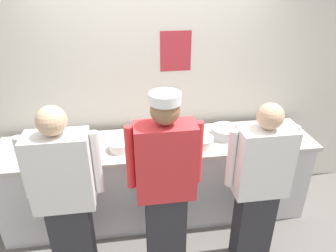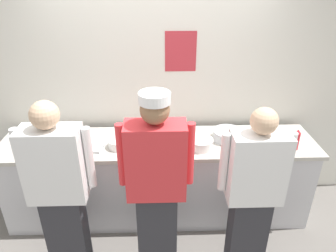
{
  "view_description": "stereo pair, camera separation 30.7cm",
  "coord_description": "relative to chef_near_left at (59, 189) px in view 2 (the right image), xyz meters",
  "views": [
    {
      "loc": [
        -0.29,
        -2.37,
        2.52
      ],
      "look_at": [
        0.1,
        0.34,
        1.12
      ],
      "focal_mm": 33.22,
      "sensor_mm": 36.0,
      "label": 1
    },
    {
      "loc": [
        0.01,
        -2.39,
        2.52
      ],
      "look_at": [
        0.1,
        0.34,
        1.12
      ],
      "focal_mm": 33.22,
      "sensor_mm": 36.0,
      "label": 2
    }
  ],
  "objects": [
    {
      "name": "ramekin_orange_sauce",
      "position": [
        -0.42,
        0.72,
        0.07
      ],
      "size": [
        0.08,
        0.08,
        0.04
      ],
      "color": "white",
      "rests_on": "prep_counter"
    },
    {
      "name": "plate_stack_front",
      "position": [
        1.24,
        0.55,
        0.1
      ],
      "size": [
        0.25,
        0.25,
        0.1
      ],
      "color": "white",
      "rests_on": "prep_counter"
    },
    {
      "name": "mixing_bowl_steel",
      "position": [
        1.54,
        0.7,
        0.1
      ],
      "size": [
        0.31,
        0.31,
        0.1
      ],
      "primitive_type": "cylinder",
      "color": "#B7BABF",
      "rests_on": "prep_counter"
    },
    {
      "name": "wall_back",
      "position": [
        0.82,
        1.15,
        0.48
      ],
      "size": [
        5.06,
        0.11,
        2.72
      ],
      "color": "silver",
      "rests_on": "ground"
    },
    {
      "name": "ground_plane",
      "position": [
        0.82,
        0.31,
        -0.88
      ],
      "size": [
        9.0,
        9.0,
        0.0
      ],
      "primitive_type": "plane",
      "color": "slate"
    },
    {
      "name": "deli_cup",
      "position": [
        0.82,
        0.74,
        0.1
      ],
      "size": [
        0.09,
        0.09,
        0.1
      ],
      "primitive_type": "cylinder",
      "color": "white",
      "rests_on": "prep_counter"
    },
    {
      "name": "squeeze_bottle_primary",
      "position": [
        2.16,
        0.49,
        0.15
      ],
      "size": [
        0.06,
        0.06,
        0.21
      ],
      "color": "red",
      "rests_on": "prep_counter"
    },
    {
      "name": "chef_center",
      "position": [
        0.8,
        -0.01,
        0.04
      ],
      "size": [
        0.62,
        0.24,
        1.73
      ],
      "color": "#2D2D33",
      "rests_on": "ground"
    },
    {
      "name": "sheet_tray",
      "position": [
        0.04,
        0.68,
        0.06
      ],
      "size": [
        0.58,
        0.44,
        0.02
      ],
      "primitive_type": "cube",
      "rotation": [
        0.0,
        0.0,
        -0.22
      ],
      "color": "#B7BABF",
      "rests_on": "prep_counter"
    },
    {
      "name": "prep_counter",
      "position": [
        0.82,
        0.68,
        -0.42
      ],
      "size": [
        3.23,
        0.69,
        0.93
      ],
      "color": "silver",
      "rests_on": "ground"
    },
    {
      "name": "chef_near_left",
      "position": [
        0.0,
        0.0,
        0.0
      ],
      "size": [
        0.61,
        0.24,
        1.67
      ],
      "color": "#2D2D33",
      "rests_on": "ground"
    },
    {
      "name": "plate_stack_rear",
      "position": [
        0.44,
        0.58,
        0.09
      ],
      "size": [
        0.21,
        0.21,
        0.08
      ],
      "color": "white",
      "rests_on": "prep_counter"
    },
    {
      "name": "ramekin_green_sauce",
      "position": [
        0.64,
        0.59,
        0.07
      ],
      "size": [
        0.11,
        0.11,
        0.05
      ],
      "color": "white",
      "rests_on": "prep_counter"
    },
    {
      "name": "chef_far_right",
      "position": [
        1.62,
        -0.03,
        -0.03
      ],
      "size": [
        0.59,
        0.24,
        1.61
      ],
      "color": "#2D2D33",
      "rests_on": "ground"
    },
    {
      "name": "ramekin_red_sauce",
      "position": [
        1.88,
        0.64,
        0.07
      ],
      "size": [
        0.09,
        0.09,
        0.05
      ],
      "color": "white",
      "rests_on": "prep_counter"
    },
    {
      "name": "ramekin_yellow_sauce",
      "position": [
        2.18,
        0.64,
        0.07
      ],
      "size": [
        0.11,
        0.11,
        0.04
      ],
      "color": "white",
      "rests_on": "prep_counter"
    }
  ]
}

